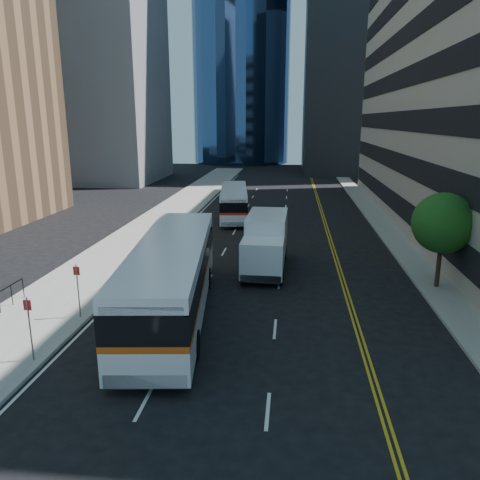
# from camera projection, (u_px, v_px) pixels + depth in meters

# --- Properties ---
(ground) EXTENTS (160.00, 160.00, 0.00)m
(ground) POSITION_uv_depth(u_px,v_px,m) (260.00, 350.00, 18.62)
(ground) COLOR black
(ground) RESTS_ON ground
(sidewalk_west) EXTENTS (5.00, 90.00, 0.15)m
(sidewalk_west) POSITION_uv_depth(u_px,v_px,m) (167.00, 217.00, 43.78)
(sidewalk_west) COLOR gray
(sidewalk_west) RESTS_ON ground
(sidewalk_east) EXTENTS (2.00, 90.00, 0.15)m
(sidewalk_east) POSITION_uv_depth(u_px,v_px,m) (380.00, 222.00, 41.70)
(sidewalk_east) COLOR gray
(sidewalk_east) RESTS_ON ground
(midrise_west) EXTENTS (18.00, 18.00, 35.00)m
(midrise_west) POSITION_uv_depth(u_px,v_px,m) (92.00, 58.00, 67.29)
(midrise_west) COLOR gray
(midrise_west) RESTS_ON ground
(street_tree) EXTENTS (3.20, 3.20, 5.10)m
(street_tree) POSITION_uv_depth(u_px,v_px,m) (443.00, 223.00, 24.45)
(street_tree) COLOR #332114
(street_tree) RESTS_ON sidewalk_east
(bus_front) EXTENTS (4.54, 13.96, 3.54)m
(bus_front) POSITION_uv_depth(u_px,v_px,m) (172.00, 276.00, 21.46)
(bus_front) COLOR white
(bus_front) RESTS_ON ground
(bus_rear) EXTENTS (3.58, 10.91, 2.76)m
(bus_rear) POSITION_uv_depth(u_px,v_px,m) (234.00, 202.00, 43.51)
(bus_rear) COLOR white
(bus_rear) RESTS_ON ground
(box_truck) EXTENTS (2.50, 6.87, 3.27)m
(box_truck) POSITION_uv_depth(u_px,v_px,m) (266.00, 242.00, 28.30)
(box_truck) COLOR white
(box_truck) RESTS_ON ground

